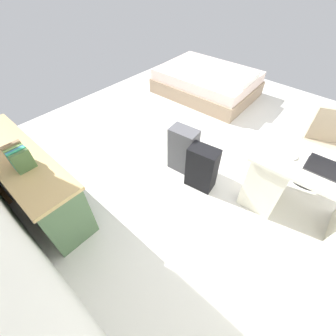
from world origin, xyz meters
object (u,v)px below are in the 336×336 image
(credenza, at_px, (30,179))
(computer_mouse, at_px, (295,157))
(office_chair, at_px, (321,151))
(bed, at_px, (207,82))
(desk, at_px, (316,195))
(suitcase_black, at_px, (202,168))
(suitcase_spare_grey, at_px, (183,150))
(laptop, at_px, (324,168))

(credenza, distance_m, computer_mouse, 2.89)
(office_chair, height_order, bed, office_chair)
(desk, distance_m, office_chair, 0.78)
(suitcase_black, xyz_separation_m, computer_mouse, (-0.84, -0.35, 0.47))
(desk, xyz_separation_m, office_chair, (0.18, -0.76, 0.02))
(desk, distance_m, suitcase_spare_grey, 1.60)
(suitcase_spare_grey, relative_size, laptop, 2.03)
(office_chair, xyz_separation_m, suitcase_black, (1.01, 1.16, -0.12))
(suitcase_spare_grey, xyz_separation_m, laptop, (-1.48, -0.23, 0.48))
(office_chair, relative_size, bed, 0.48)
(desk, relative_size, suitcase_black, 2.43)
(office_chair, height_order, credenza, office_chair)
(credenza, height_order, suitcase_spare_grey, credenza)
(desk, height_order, bed, desk)
(suitcase_spare_grey, bearing_deg, computer_mouse, -174.87)
(credenza, xyz_separation_m, bed, (0.07, -3.65, -0.14))
(laptop, bearing_deg, desk, -138.75)
(desk, xyz_separation_m, suitcase_black, (1.19, 0.40, -0.09))
(laptop, xyz_separation_m, computer_mouse, (0.26, -0.03, -0.03))
(desk, bearing_deg, laptop, 41.25)
(office_chair, height_order, suitcase_spare_grey, office_chair)
(suitcase_black, distance_m, laptop, 1.25)
(office_chair, distance_m, computer_mouse, 0.90)
(bed, height_order, computer_mouse, computer_mouse)
(computer_mouse, bearing_deg, suitcase_spare_grey, 8.80)
(desk, xyz_separation_m, bed, (2.59, -1.73, -0.15))
(computer_mouse, bearing_deg, desk, -174.87)
(laptop, bearing_deg, office_chair, -83.52)
(desk, relative_size, computer_mouse, 14.75)
(suitcase_black, distance_m, suitcase_spare_grey, 0.39)
(credenza, height_order, computer_mouse, computer_mouse)
(bed, relative_size, laptop, 6.09)
(desk, relative_size, suitcase_spare_grey, 2.25)
(suitcase_black, bearing_deg, credenza, 39.90)
(laptop, bearing_deg, credenza, 37.22)
(suitcase_spare_grey, distance_m, computer_mouse, 1.32)
(suitcase_spare_grey, height_order, computer_mouse, computer_mouse)
(suitcase_black, height_order, suitcase_spare_grey, suitcase_spare_grey)
(bed, bearing_deg, suitcase_black, 123.24)
(suitcase_black, relative_size, suitcase_spare_grey, 0.93)
(credenza, distance_m, laptop, 3.08)
(suitcase_black, height_order, laptop, laptop)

